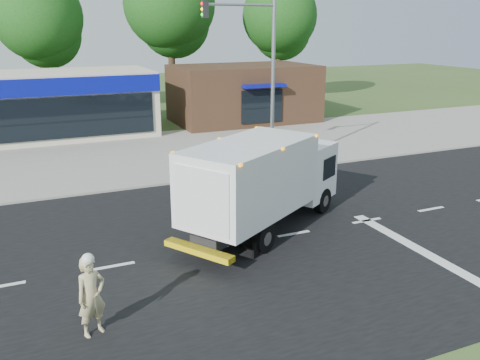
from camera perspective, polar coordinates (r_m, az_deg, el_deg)
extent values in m
plane|color=#385123|center=(17.33, 6.04, -6.07)|extent=(120.00, 120.00, 0.00)
cube|color=black|center=(17.33, 6.04, -6.05)|extent=(60.00, 14.00, 0.02)
cube|color=gray|center=(24.36, -3.42, 1.02)|extent=(60.00, 2.40, 0.12)
cube|color=gray|center=(29.71, -7.29, 3.76)|extent=(60.00, 9.00, 0.02)
cube|color=silver|center=(15.41, -25.18, -10.72)|extent=(1.20, 0.15, 0.01)
cube|color=silver|center=(15.50, -13.96, -9.34)|extent=(1.20, 0.15, 0.01)
cube|color=silver|center=(16.16, -3.36, -7.70)|extent=(1.20, 0.15, 0.01)
cube|color=silver|center=(17.32, 6.05, -6.01)|extent=(1.20, 0.15, 0.01)
cube|color=silver|center=(18.89, 14.03, -4.44)|extent=(1.20, 0.15, 0.01)
cube|color=silver|center=(20.78, 20.65, -3.07)|extent=(1.20, 0.15, 0.01)
cube|color=silver|center=(16.82, 20.22, -7.76)|extent=(0.40, 7.00, 0.01)
cube|color=black|center=(16.72, 1.06, -4.30)|extent=(4.69, 3.44, 0.34)
cube|color=white|center=(19.32, 6.80, 1.15)|extent=(2.79, 2.83, 2.06)
cube|color=black|center=(20.07, 8.08, 2.29)|extent=(1.11, 1.66, 0.88)
cube|color=white|center=(16.27, 1.09, 0.22)|extent=(5.42, 4.60, 2.31)
cube|color=silver|center=(14.39, -4.37, -2.33)|extent=(1.09, 1.70, 1.87)
cube|color=yellow|center=(14.82, -4.67, -7.90)|extent=(1.54, 2.18, 0.18)
cube|color=orange|center=(15.98, 1.11, 4.10)|extent=(5.27, 4.53, 0.08)
cylinder|color=black|center=(20.09, 4.41, -1.28)|extent=(0.96, 0.75, 0.94)
cylinder|color=black|center=(19.28, 9.21, -2.26)|extent=(0.96, 0.75, 0.94)
cylinder|color=black|center=(16.82, -3.05, -4.99)|extent=(0.96, 0.75, 0.94)
cylinder|color=black|center=(15.78, 2.66, -6.51)|extent=(0.96, 0.75, 0.94)
imported|color=tan|center=(12.12, -16.35, -12.45)|extent=(0.81, 0.69, 1.90)
sphere|color=white|center=(11.71, -16.72, -8.53)|extent=(0.28, 0.28, 0.28)
cube|color=beige|center=(34.16, -25.17, 7.42)|extent=(18.00, 6.00, 4.00)
cube|color=black|center=(31.21, -25.15, 5.90)|extent=(17.00, 0.12, 2.40)
cube|color=#382316|center=(37.29, 0.42, 9.70)|extent=(10.00, 6.00, 4.00)
cube|color=#070E88|center=(34.39, 2.55, 10.57)|extent=(3.00, 1.20, 0.20)
cube|color=black|center=(34.62, 2.48, 8.28)|extent=(3.00, 0.12, 2.20)
cylinder|color=gray|center=(24.22, 3.70, 10.44)|extent=(0.18, 0.18, 8.00)
cylinder|color=gray|center=(23.35, -0.06, 19.08)|extent=(3.40, 0.12, 0.12)
cube|color=black|center=(22.75, -3.96, 18.59)|extent=(0.25, 0.25, 0.70)
cylinder|color=#332114|center=(41.99, -21.14, 11.38)|extent=(0.56, 0.56, 6.86)
sphere|color=#184B15|center=(41.86, -21.73, 16.70)|extent=(6.47, 6.47, 6.47)
sphere|color=#184B15|center=(42.39, -20.87, 15.05)|extent=(5.10, 5.10, 5.10)
cylinder|color=#332114|center=(43.58, -7.68, 13.16)|extent=(0.56, 0.56, 7.84)
sphere|color=#184B15|center=(43.52, -7.93, 19.05)|extent=(7.39, 7.39, 7.39)
sphere|color=#184B15|center=(44.11, -7.38, 17.15)|extent=(5.82, 5.82, 5.82)
cylinder|color=#332114|center=(47.35, 4.35, 13.05)|extent=(0.56, 0.56, 7.00)
sphere|color=#184B15|center=(47.24, 4.46, 17.89)|extent=(6.60, 6.60, 6.60)
sphere|color=#184B15|center=(47.91, 4.69, 16.32)|extent=(5.20, 5.20, 5.20)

